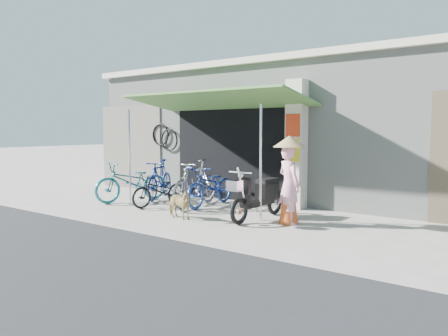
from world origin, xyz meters
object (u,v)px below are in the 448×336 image
Objects in this scene: bike_teal at (132,182)px; bike_black at (160,190)px; bike_navy at (211,186)px; bike_blue at (160,179)px; street_dog at (178,204)px; bike_silver at (196,183)px; moped at (259,196)px; nun at (289,180)px.

bike_black is (1.08, -0.10, -0.11)m from bike_teal.
bike_navy reaches higher than bike_black.
street_dog is at bearing -62.07° from bike_blue.
bike_blue reaches higher than street_dog.
bike_black is 0.80× the size of bike_silver.
bike_black is 2.74m from moped.
bike_blue reaches higher than moped.
nun is (2.07, 0.93, 0.54)m from street_dog.
bike_navy is 2.50× the size of street_dog.
bike_silver is at bearing 173.46° from moped.
street_dog is 2.34m from nun.
bike_teal reaches higher than bike_navy.
moped is 1.06× the size of nun.
bike_teal is at bearing -177.33° from moped.
bike_silver is 1.02× the size of bike_navy.
bike_blue is 0.96× the size of moped.
bike_teal is 1.05× the size of bike_navy.
street_dog is at bearing -141.87° from moped.
street_dog is (0.60, -1.29, -0.25)m from bike_silver.
bike_black is at bearing -175.16° from moped.
bike_navy is 1.08× the size of nun.
bike_black is (0.78, -0.80, -0.13)m from bike_blue.
moped is (1.77, -0.65, -0.02)m from bike_navy.
nun reaches higher than bike_silver.
bike_silver is 1.99m from moped.
bike_navy is (1.75, -0.03, -0.04)m from bike_blue.
bike_blue is (0.30, 0.71, 0.01)m from bike_teal.
bike_silver is 1.10× the size of nun.
bike_black is at bearing -70.26° from bike_blue.
bike_navy is at bearing 20.70° from street_dog.
bike_blue is 4.30m from nun.
bike_blue is at bearing 171.34° from moped.
bike_silver is 2.71m from nun.
bike_black is 2.03× the size of street_dog.
bike_black is 0.82× the size of moped.
bike_teal is 2.17m from bike_navy.
bike_silver reaches higher than bike_teal.
bike_teal is at bearing -174.03° from bike_black.
nun reaches higher than bike_blue.
moped is (3.82, 0.02, -0.04)m from bike_teal.
moped reaches higher than bike_navy.
nun is (2.67, -0.36, 0.29)m from bike_silver.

